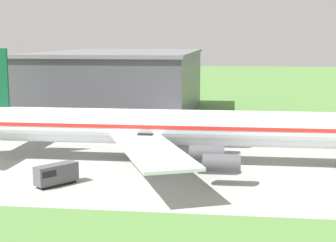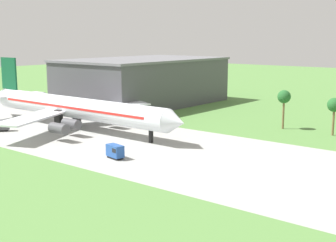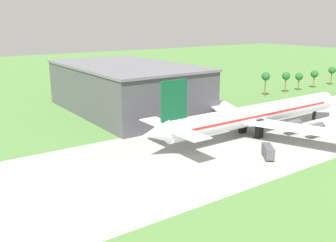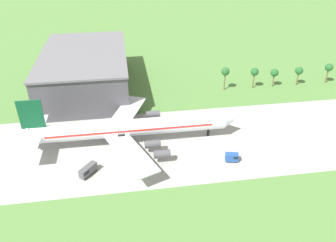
% 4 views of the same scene
% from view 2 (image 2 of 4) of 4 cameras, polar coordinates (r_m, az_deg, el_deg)
% --- Properties ---
extents(ground_plane, '(600.00, 600.00, 0.00)m').
position_cam_2_polar(ground_plane, '(98.69, 4.71, -4.42)').
color(ground_plane, '#517F3D').
extents(taxiway_strip, '(320.00, 44.00, 0.02)m').
position_cam_2_polar(taxiway_strip, '(98.69, 4.71, -4.41)').
color(taxiway_strip, '#9E9E99').
rests_on(taxiway_strip, ground_plane).
extents(jet_airliner, '(76.83, 51.59, 18.60)m').
position_cam_2_polar(jet_airliner, '(130.52, -11.63, 1.64)').
color(jet_airliner, silver).
rests_on(jet_airliner, ground_plane).
extents(baggage_tug, '(4.34, 2.73, 2.89)m').
position_cam_2_polar(baggage_tug, '(97.50, -6.44, -3.70)').
color(baggage_tug, black).
rests_on(baggage_tug, ground_plane).
extents(terminal_building, '(36.72, 61.20, 16.97)m').
position_cam_2_polar(terminal_building, '(174.72, -2.99, 4.85)').
color(terminal_building, '#47474C').
rests_on(terminal_building, ground_plane).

